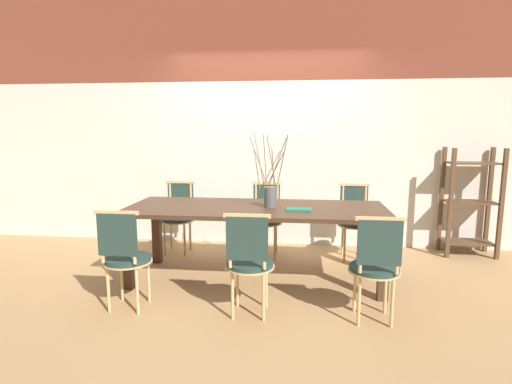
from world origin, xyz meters
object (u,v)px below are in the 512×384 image
at_px(dining_table, 256,216).
at_px(vase_centerpiece, 270,194).
at_px(shelving_rack, 470,202).
at_px(book_stack, 299,209).
at_px(chair_far_center, 355,218).
at_px(chair_near_center, 375,264).

relative_size(dining_table, vase_centerpiece, 3.50).
distance_m(vase_centerpiece, shelving_rack, 2.58).
bearing_deg(book_stack, vase_centerpiece, 154.21).
xyz_separation_m(chair_far_center, book_stack, (-0.65, -0.95, 0.28)).
xyz_separation_m(dining_table, shelving_rack, (2.46, 1.10, -0.01)).
bearing_deg(dining_table, shelving_rack, 23.98).
bearing_deg(shelving_rack, dining_table, -156.02).
relative_size(chair_near_center, vase_centerpiece, 1.19).
height_order(chair_far_center, book_stack, chair_far_center).
bearing_deg(chair_far_center, chair_near_center, 88.15).
distance_m(chair_near_center, book_stack, 0.95).
height_order(book_stack, shelving_rack, shelving_rack).
distance_m(chair_far_center, vase_centerpiece, 1.31).
bearing_deg(vase_centerpiece, book_stack, -25.79).
height_order(dining_table, shelving_rack, shelving_rack).
bearing_deg(shelving_rack, vase_centerpiece, -154.91).
xyz_separation_m(dining_table, book_stack, (0.43, -0.13, 0.10)).
bearing_deg(vase_centerpiece, chair_near_center, -43.11).
distance_m(chair_far_center, book_stack, 1.19).
bearing_deg(chair_near_center, shelving_rack, 53.08).
distance_m(dining_table, shelving_rack, 2.70).
distance_m(chair_near_center, shelving_rack, 2.40).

